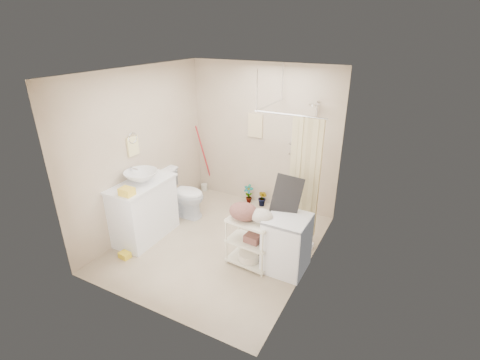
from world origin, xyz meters
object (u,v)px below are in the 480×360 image
object	(u,v)px
vanity	(143,210)
washing_machine	(287,243)
toilet	(183,193)
laundry_rack	(250,238)

from	to	relation	value
vanity	washing_machine	xyz separation A→B (m)	(2.30, 0.28, -0.07)
vanity	toilet	distance (m)	0.87
toilet	vanity	bearing A→B (deg)	170.29
toilet	washing_machine	distance (m)	2.26
washing_machine	laundry_rack	world-z (taller)	laundry_rack
vanity	laundry_rack	size ratio (longest dim) A/B	1.27
toilet	laundry_rack	size ratio (longest dim) A/B	0.98
washing_machine	laundry_rack	xyz separation A→B (m)	(-0.49, -0.15, 0.02)
toilet	laundry_rack	distance (m)	1.84
vanity	toilet	xyz separation A→B (m)	(0.12, 0.86, -0.06)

